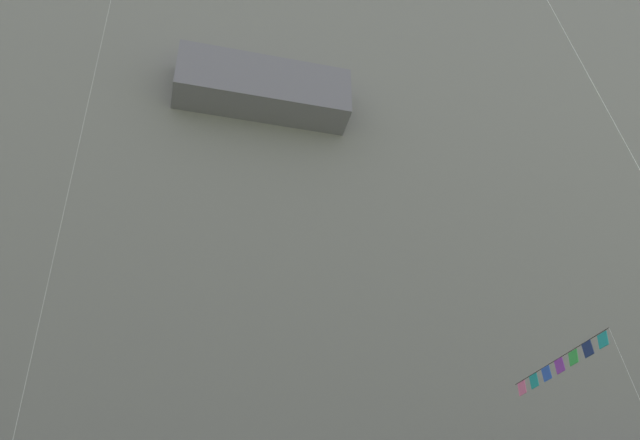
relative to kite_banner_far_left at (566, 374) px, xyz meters
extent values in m
cube|color=slate|center=(-8.46, 31.97, 28.48)|extent=(180.00, 21.21, 79.66)
cube|color=slate|center=(-8.46, 19.95, 30.93)|extent=(13.69, 2.95, 4.62)
cylinder|color=silver|center=(-17.55, 2.05, 5.82)|extent=(1.40, 3.94, 34.09)
cylinder|color=silver|center=(-5.75, -11.44, 2.05)|extent=(0.05, 4.98, 26.57)
cylinder|color=black|center=(-0.01, 0.23, 0.65)|extent=(0.73, 5.18, 0.02)
cube|color=teal|center=(0.29, -1.98, 0.38)|extent=(0.12, 0.44, 0.48)
cube|color=navy|center=(0.19, -1.24, 0.38)|extent=(0.13, 0.44, 0.48)
cube|color=green|center=(0.09, -0.51, 0.38)|extent=(0.12, 0.44, 0.48)
cube|color=purple|center=(-0.01, 0.23, 0.38)|extent=(0.12, 0.44, 0.48)
cube|color=blue|center=(-0.11, 0.97, 0.38)|extent=(0.12, 0.44, 0.48)
cube|color=teal|center=(-0.22, 1.71, 0.38)|extent=(0.11, 0.43, 0.48)
cube|color=pink|center=(-0.32, 2.45, 0.38)|extent=(0.09, 0.43, 0.48)
camera|label=1|loc=(-13.44, -20.24, -9.35)|focal=39.85mm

